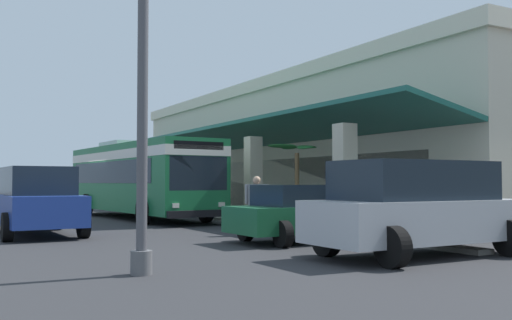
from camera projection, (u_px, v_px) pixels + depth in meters
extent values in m
plane|color=#2D2D30|center=(274.00, 212.00, 29.85)|extent=(120.00, 120.00, 0.00)
cube|color=#9E998E|center=(178.00, 213.00, 27.60)|extent=(35.24, 0.50, 0.12)
cube|color=beige|center=(342.00, 155.00, 32.41)|extent=(29.36, 11.89, 6.06)
cube|color=beige|center=(342.00, 96.00, 32.54)|extent=(29.66, 12.19, 0.60)
cube|color=beige|center=(125.00, 180.00, 38.33)|extent=(0.55, 0.55, 3.34)
cube|color=beige|center=(155.00, 180.00, 33.20)|extent=(0.55, 0.55, 3.34)
cube|color=beige|center=(195.00, 180.00, 28.06)|extent=(0.55, 0.55, 3.34)
cube|color=beige|center=(253.00, 179.00, 22.93)|extent=(0.55, 0.55, 3.34)
cube|color=beige|center=(345.00, 178.00, 17.79)|extent=(0.55, 0.55, 3.34)
cube|color=#19594C|center=(220.00, 139.00, 28.78)|extent=(29.36, 3.16, 0.82)
cube|color=#19232D|center=(249.00, 185.00, 29.49)|extent=(24.66, 0.08, 2.40)
cube|color=#196638|center=(139.00, 178.00, 24.75)|extent=(11.15, 3.33, 2.75)
cube|color=silver|center=(139.00, 156.00, 24.78)|extent=(11.18, 3.35, 0.36)
cube|color=#19232D|center=(137.00, 173.00, 25.01)|extent=(9.40, 3.24, 0.90)
cube|color=#19232D|center=(199.00, 173.00, 20.17)|extent=(0.22, 2.24, 1.20)
cube|color=black|center=(199.00, 145.00, 20.20)|extent=(0.20, 1.94, 0.28)
cube|color=black|center=(200.00, 214.00, 20.01)|extent=(0.38, 2.46, 0.24)
cube|color=silver|center=(222.00, 204.00, 20.57)|extent=(0.08, 0.24, 0.16)
cube|color=silver|center=(176.00, 206.00, 19.60)|extent=(0.08, 0.24, 0.16)
cube|color=silver|center=(127.00, 145.00, 26.06)|extent=(2.52, 1.95, 0.24)
cylinder|color=black|center=(206.00, 209.00, 22.36)|extent=(1.00, 0.30, 1.00)
cylinder|color=black|center=(143.00, 211.00, 20.96)|extent=(1.00, 0.30, 1.00)
cylinder|color=black|center=(140.00, 204.00, 27.97)|extent=(1.00, 0.30, 1.00)
cylinder|color=black|center=(87.00, 205.00, 26.58)|extent=(1.00, 0.30, 1.00)
cube|color=#B2B5BA|center=(418.00, 220.00, 12.00)|extent=(2.03, 4.83, 0.84)
cube|color=#19232D|center=(414.00, 181.00, 11.99)|extent=(1.77, 3.29, 0.80)
cylinder|color=black|center=(438.00, 231.00, 13.65)|extent=(0.76, 0.26, 0.76)
cylinder|color=black|center=(511.00, 238.00, 11.96)|extent=(0.76, 0.26, 0.76)
cylinder|color=black|center=(326.00, 238.00, 12.02)|extent=(0.76, 0.26, 0.76)
cylinder|color=black|center=(392.00, 247.00, 10.33)|extent=(0.76, 0.26, 0.76)
cube|color=#195933|center=(312.00, 218.00, 15.12)|extent=(1.91, 4.44, 0.66)
cube|color=#19232D|center=(306.00, 195.00, 15.04)|extent=(1.64, 2.50, 0.54)
cylinder|color=black|center=(336.00, 225.00, 16.64)|extent=(0.64, 0.22, 0.64)
cylinder|color=black|center=(380.00, 229.00, 15.09)|extent=(0.64, 0.22, 0.64)
cylinder|color=black|center=(245.00, 229.00, 15.13)|extent=(0.64, 0.22, 0.64)
cylinder|color=black|center=(283.00, 234.00, 13.58)|extent=(0.64, 0.22, 0.64)
cube|color=navy|center=(35.00, 209.00, 16.88)|extent=(4.87, 2.12, 0.84)
cube|color=#19232D|center=(35.00, 181.00, 16.99)|extent=(3.32, 1.83, 0.80)
cylinder|color=black|center=(84.00, 224.00, 15.97)|extent=(0.76, 0.26, 0.76)
cylinder|color=black|center=(7.00, 227.00, 14.96)|extent=(0.76, 0.26, 0.76)
cylinder|color=black|center=(57.00, 218.00, 18.76)|extent=(0.76, 0.26, 0.76)
cylinder|color=navy|center=(253.00, 220.00, 17.01)|extent=(0.16, 0.16, 0.85)
cylinder|color=navy|center=(260.00, 221.00, 16.77)|extent=(0.16, 0.16, 0.85)
cube|color=gray|center=(257.00, 195.00, 16.92)|extent=(0.39, 0.54, 0.64)
sphere|color=tan|center=(257.00, 180.00, 16.94)|extent=(0.23, 0.23, 0.23)
cylinder|color=gray|center=(246.00, 194.00, 16.93)|extent=(0.09, 0.09, 0.57)
cylinder|color=gray|center=(267.00, 194.00, 16.91)|extent=(0.09, 0.09, 0.57)
cube|color=#4C4742|center=(297.00, 217.00, 20.49)|extent=(0.99, 0.99, 0.63)
cylinder|color=#332319|center=(297.00, 207.00, 20.50)|extent=(0.84, 0.84, 0.02)
cylinder|color=brown|center=(297.00, 180.00, 20.54)|extent=(0.16, 0.16, 1.94)
ellipsoid|color=#1E6028|center=(305.00, 147.00, 20.30)|extent=(0.79, 0.39, 0.17)
ellipsoid|color=#1E6028|center=(307.00, 147.00, 20.77)|extent=(0.24, 0.83, 0.17)
ellipsoid|color=#1E6028|center=(289.00, 148.00, 20.89)|extent=(0.83, 0.36, 0.14)
ellipsoid|color=#1E6028|center=(282.00, 146.00, 20.47)|extent=(0.50, 1.09, 0.18)
cylinder|color=#59595B|center=(141.00, 263.00, 9.63)|extent=(0.36, 0.36, 0.40)
cylinder|color=#4C4C51|center=(143.00, 40.00, 9.77)|extent=(0.18, 0.18, 7.86)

